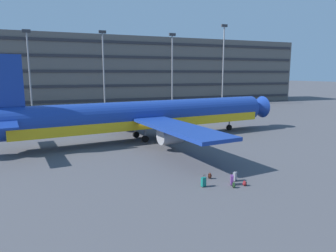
% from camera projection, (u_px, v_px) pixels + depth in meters
% --- Properties ---
extents(ground_plane, '(600.00, 600.00, 0.00)m').
position_uv_depth(ground_plane, '(146.00, 141.00, 40.70)').
color(ground_plane, '#4C4C51').
extents(terminal_structure, '(128.32, 16.03, 19.30)m').
position_uv_depth(terminal_structure, '(94.00, 71.00, 87.61)').
color(terminal_structure, '#605B56').
rests_on(terminal_structure, ground_plane).
extents(airliner, '(42.89, 34.86, 11.03)m').
position_uv_depth(airliner, '(147.00, 116.00, 41.40)').
color(airliner, navy).
rests_on(airliner, ground_plane).
extents(light_mast_left, '(1.80, 0.50, 18.96)m').
position_uv_depth(light_mast_left, '(29.00, 64.00, 70.21)').
color(light_mast_left, gray).
rests_on(light_mast_left, ground_plane).
extents(light_mast_center_left, '(1.80, 0.50, 19.56)m').
position_uv_depth(light_mast_center_left, '(103.00, 64.00, 76.12)').
color(light_mast_center_left, gray).
rests_on(light_mast_center_left, ground_plane).
extents(light_mast_center_right, '(1.80, 0.50, 19.75)m').
position_uv_depth(light_mast_center_right, '(172.00, 64.00, 82.56)').
color(light_mast_center_right, gray).
rests_on(light_mast_center_right, ground_plane).
extents(light_mast_right, '(1.80, 0.50, 22.89)m').
position_uv_depth(light_mast_right, '(223.00, 59.00, 87.82)').
color(light_mast_right, gray).
rests_on(light_mast_right, ground_plane).
extents(suitcase_black, '(0.40, 0.52, 1.01)m').
position_uv_depth(suitcase_black, '(232.00, 180.00, 24.57)').
color(suitcase_black, '#72388C').
rests_on(suitcase_black, ground_plane).
extents(suitcase_upright, '(0.44, 0.33, 1.00)m').
position_uv_depth(suitcase_upright, '(204.00, 182.00, 24.15)').
color(suitcase_upright, '#147266').
rests_on(suitcase_upright, ground_plane).
extents(suitcase_small, '(0.44, 0.39, 0.88)m').
position_uv_depth(suitcase_small, '(235.00, 176.00, 25.46)').
color(suitcase_small, gray).
rests_on(suitcase_small, ground_plane).
extents(backpack_purple, '(0.29, 0.38, 0.52)m').
position_uv_depth(backpack_purple, '(234.00, 185.00, 23.96)').
color(backpack_purple, '#264C26').
rests_on(backpack_purple, ground_plane).
extents(backpack_large, '(0.26, 0.37, 0.47)m').
position_uv_depth(backpack_large, '(244.00, 183.00, 24.40)').
color(backpack_large, maroon).
rests_on(backpack_large, ground_plane).
extents(backpack_laid_flat, '(0.39, 0.37, 0.56)m').
position_uv_depth(backpack_laid_flat, '(210.00, 176.00, 26.05)').
color(backpack_laid_flat, '#592619').
rests_on(backpack_laid_flat, ground_plane).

